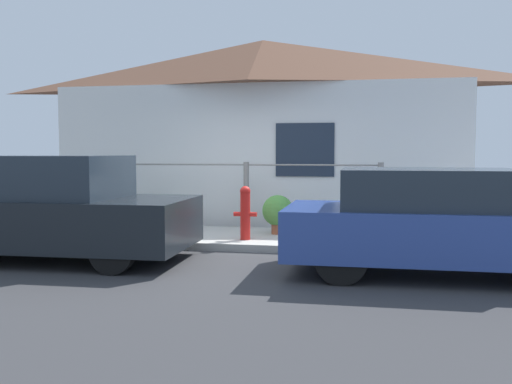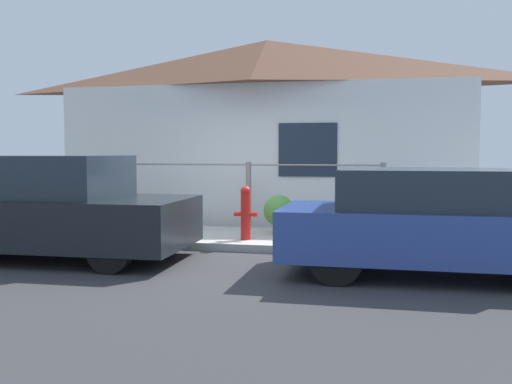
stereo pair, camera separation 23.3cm
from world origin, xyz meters
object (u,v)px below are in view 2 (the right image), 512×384
object	(u,v)px
fire_hydrant	(246,212)
potted_plant_by_fence	(147,211)
car_right	(434,222)
car_left	(53,209)
potted_plant_corner	(407,219)
potted_plant_near_hydrant	(279,212)

from	to	relation	value
fire_hydrant	potted_plant_by_fence	bearing A→B (deg)	155.90
car_right	car_left	bearing A→B (deg)	179.64
potted_plant_by_fence	potted_plant_corner	bearing A→B (deg)	-0.38
potted_plant_near_hydrant	potted_plant_by_fence	bearing A→B (deg)	174.87
car_left	potted_plant_corner	bearing A→B (deg)	25.10
potted_plant_by_fence	car_right	bearing A→B (deg)	-27.39
potted_plant_near_hydrant	potted_plant_corner	world-z (taller)	potted_plant_near_hydrant
fire_hydrant	potted_plant_by_fence	size ratio (longest dim) A/B	1.57
car_right	potted_plant_near_hydrant	bearing A→B (deg)	135.30
car_right	potted_plant_corner	size ratio (longest dim) A/B	7.25
fire_hydrant	potted_plant_near_hydrant	distance (m)	0.83
car_right	potted_plant_corner	bearing A→B (deg)	94.71
car_right	potted_plant_near_hydrant	distance (m)	3.28
car_left	potted_plant_corner	size ratio (longest dim) A/B	7.37
car_left	potted_plant_near_hydrant	bearing A→B (deg)	37.44
fire_hydrant	potted_plant_near_hydrant	size ratio (longest dim) A/B	1.29
car_left	potted_plant_near_hydrant	xyz separation A→B (m)	(2.83, 2.29, -0.21)
car_left	car_right	bearing A→B (deg)	-1.53
fire_hydrant	potted_plant_by_fence	xyz separation A→B (m)	(-2.10, 0.94, -0.14)
car_left	potted_plant_by_fence	xyz separation A→B (m)	(0.32, 2.52, -0.28)
car_left	potted_plant_by_fence	world-z (taller)	car_left
potted_plant_corner	fire_hydrant	bearing A→B (deg)	-160.26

